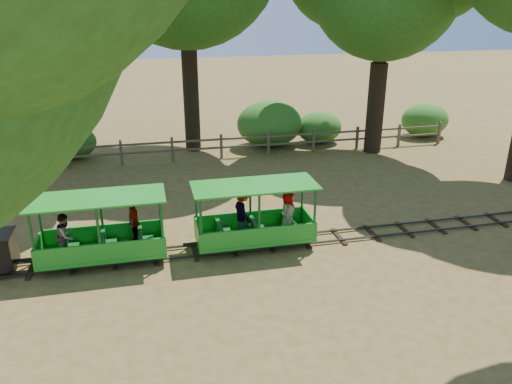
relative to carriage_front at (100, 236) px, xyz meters
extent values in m
plane|color=olive|center=(5.30, -0.02, -0.74)|extent=(90.00, 90.00, 0.00)
cube|color=#3F3D3A|center=(5.30, -0.32, -0.66)|extent=(22.00, 0.05, 0.05)
cube|color=#3F3D3A|center=(5.30, 0.28, -0.66)|extent=(22.00, 0.05, 0.05)
cube|color=#382314|center=(5.30, -0.02, -0.71)|extent=(0.12, 1.00, 0.05)
cube|color=#382314|center=(0.30, -0.02, -0.71)|extent=(0.12, 1.00, 0.05)
cube|color=#382314|center=(10.30, -0.02, -0.71)|extent=(0.12, 1.00, 0.05)
cube|color=#209523|center=(0.03, -0.02, -0.44)|extent=(3.07, 1.18, 0.09)
cube|color=#12531C|center=(0.03, -0.02, -0.55)|extent=(2.77, 0.45, 0.13)
cube|color=#209523|center=(0.03, -0.57, -0.17)|extent=(3.07, 0.05, 0.45)
cube|color=#209523|center=(0.03, 0.54, -0.17)|extent=(3.07, 0.05, 0.45)
cube|color=#209523|center=(0.03, -0.02, 1.01)|extent=(3.21, 1.31, 0.05)
cylinder|color=#12531C|center=(-1.43, -0.55, 0.29)|extent=(0.06, 0.06, 1.45)
cylinder|color=#12531C|center=(-1.43, 0.52, 0.29)|extent=(0.06, 0.06, 1.45)
cylinder|color=#12531C|center=(1.50, -0.55, 0.29)|extent=(0.06, 0.06, 1.45)
cylinder|color=#12531C|center=(1.50, 0.52, 0.29)|extent=(0.06, 0.06, 1.45)
cube|color=#12531C|center=(-0.89, -0.02, -0.21)|extent=(0.11, 0.99, 0.36)
cube|color=#12531C|center=(0.03, -0.02, -0.21)|extent=(0.11, 0.99, 0.36)
cube|color=#12531C|center=(0.95, -0.02, -0.21)|extent=(0.11, 0.99, 0.36)
cylinder|color=black|center=(-0.95, -0.32, -0.51)|extent=(0.25, 0.05, 0.25)
cylinder|color=black|center=(-0.95, 0.29, -0.51)|extent=(0.25, 0.05, 0.25)
cylinder|color=black|center=(1.01, -0.32, -0.51)|extent=(0.25, 0.05, 0.25)
cylinder|color=black|center=(1.01, 0.29, -0.51)|extent=(0.25, 0.05, 0.25)
imported|color=gray|center=(-0.77, -0.17, 0.18)|extent=(0.59, 0.66, 1.14)
imported|color=gray|center=(0.82, 0.28, 0.18)|extent=(0.40, 0.71, 1.15)
cube|color=#209523|center=(3.90, -0.02, -0.44)|extent=(3.07, 1.18, 0.09)
cube|color=#12531C|center=(3.90, -0.02, -0.55)|extent=(2.77, 0.45, 0.13)
cube|color=#209523|center=(3.90, -0.57, -0.17)|extent=(3.07, 0.05, 0.45)
cube|color=#209523|center=(3.90, 0.54, -0.17)|extent=(3.07, 0.05, 0.45)
cube|color=#209523|center=(3.90, -0.02, 1.01)|extent=(3.21, 1.31, 0.05)
cylinder|color=#12531C|center=(2.44, -0.55, 0.29)|extent=(0.06, 0.06, 1.45)
cylinder|color=#12531C|center=(2.44, 0.52, 0.29)|extent=(0.06, 0.06, 1.45)
cylinder|color=#12531C|center=(5.36, -0.55, 0.29)|extent=(0.06, 0.06, 1.45)
cylinder|color=#12531C|center=(5.36, 0.52, 0.29)|extent=(0.06, 0.06, 1.45)
cube|color=#12531C|center=(2.98, -0.02, -0.21)|extent=(0.11, 0.99, 0.36)
cube|color=#12531C|center=(3.90, -0.02, -0.21)|extent=(0.11, 0.99, 0.36)
cube|color=#12531C|center=(4.82, -0.02, -0.21)|extent=(0.11, 0.99, 0.36)
cylinder|color=black|center=(2.92, -0.32, -0.51)|extent=(0.25, 0.05, 0.25)
cylinder|color=black|center=(2.92, 0.29, -0.51)|extent=(0.25, 0.05, 0.25)
cylinder|color=black|center=(4.88, -0.32, -0.51)|extent=(0.25, 0.05, 0.25)
cylinder|color=black|center=(4.88, 0.29, -0.51)|extent=(0.25, 0.05, 0.25)
imported|color=gray|center=(3.60, 0.07, 0.28)|extent=(0.64, 0.94, 1.34)
imported|color=gray|center=(4.79, -0.09, 0.20)|extent=(0.56, 0.67, 1.18)
cylinder|color=#2D2116|center=(-3.20, 5.98, 0.97)|extent=(0.70, 0.70, 3.41)
cylinder|color=#2D2116|center=(3.30, 9.48, 1.44)|extent=(0.66, 0.66, 4.35)
cylinder|color=#2D2116|center=(3.30, 9.48, 4.86)|extent=(0.50, 0.50, 2.49)
cylinder|color=#2D2116|center=(10.80, 7.48, 1.13)|extent=(0.72, 0.72, 3.74)
cylinder|color=#2D2116|center=(10.80, 7.48, 4.07)|extent=(0.54, 0.54, 2.14)
cube|color=brown|center=(-3.70, 7.98, -0.24)|extent=(0.10, 0.10, 1.00)
cube|color=brown|center=(-1.70, 7.98, -0.24)|extent=(0.10, 0.10, 1.00)
cube|color=brown|center=(0.30, 7.98, -0.24)|extent=(0.10, 0.10, 1.00)
cube|color=brown|center=(2.30, 7.98, -0.24)|extent=(0.10, 0.10, 1.00)
cube|color=brown|center=(4.30, 7.98, -0.24)|extent=(0.10, 0.10, 1.00)
cube|color=brown|center=(6.30, 7.98, -0.24)|extent=(0.10, 0.10, 1.00)
cube|color=brown|center=(8.30, 7.98, -0.24)|extent=(0.10, 0.10, 1.00)
cube|color=brown|center=(10.30, 7.98, -0.24)|extent=(0.10, 0.10, 1.00)
cube|color=brown|center=(12.30, 7.98, -0.24)|extent=(0.10, 0.10, 1.00)
cube|color=brown|center=(14.30, 7.98, -0.24)|extent=(0.10, 0.10, 1.00)
cube|color=brown|center=(5.30, 7.98, 0.06)|extent=(18.00, 0.06, 0.08)
cube|color=brown|center=(5.30, 7.98, -0.29)|extent=(18.00, 0.06, 0.08)
ellipsoid|color=#2D6B1E|center=(-1.70, 9.28, -0.04)|extent=(2.01, 1.54, 1.39)
ellipsoid|color=#2D6B1E|center=(6.69, 9.28, 0.28)|extent=(2.93, 2.25, 2.03)
ellipsoid|color=#2D6B1E|center=(9.00, 9.28, -0.02)|extent=(2.08, 1.60, 1.44)
ellipsoid|color=#2D6B1E|center=(14.30, 9.28, 0.05)|extent=(2.28, 1.76, 1.58)
camera|label=1|loc=(1.28, -11.63, 5.50)|focal=35.00mm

